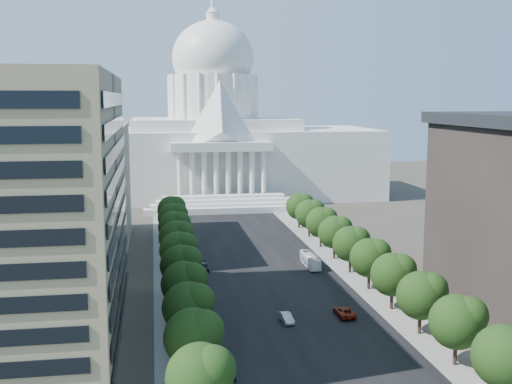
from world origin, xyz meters
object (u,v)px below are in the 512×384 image
car_dark_b (204,267)px  city_bus (310,260)px  car_dark_a (230,381)px  car_silver (286,318)px  car_red (344,312)px  car_parked (224,375)px

car_dark_b → city_bus: (23.25, -0.53, 0.70)m
car_dark_a → car_silver: (12.00, 21.99, 0.01)m
city_bus → car_red: bearing=-93.3°
car_red → city_bus: 32.26m
car_silver → car_dark_b: (-10.93, 33.97, 0.00)m
car_dark_b → car_parked: car_dark_b is taller
car_silver → car_parked: 23.55m
car_dark_b → car_parked: size_ratio=1.30×
car_silver → city_bus: city_bus is taller
city_bus → car_parked: bearing=-114.5°
car_silver → car_dark_b: car_dark_b is taller
car_dark_a → city_bus: size_ratio=0.42×
city_bus → car_dark_b: bearing=179.1°
car_dark_a → car_red: size_ratio=0.75×
car_red → city_bus: size_ratio=0.56×
car_red → city_bus: bearing=-95.2°
car_silver → car_parked: bearing=-126.7°
car_parked → city_bus: size_ratio=0.38×
car_dark_a → city_bus: (24.31, 55.43, 0.71)m
car_dark_a → car_parked: car_dark_a is taller
car_red → car_parked: bearing=41.5°
car_dark_a → car_red: (22.22, 23.25, 0.07)m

